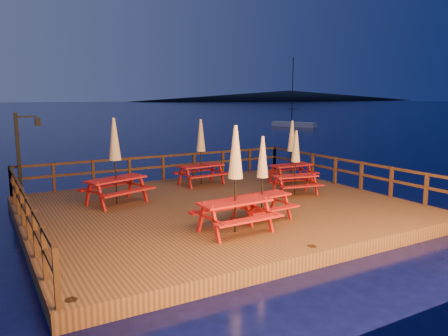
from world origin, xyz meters
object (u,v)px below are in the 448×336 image
at_px(sailboat, 294,124).
at_px(picnic_table_0, 201,151).
at_px(picnic_table_1, 292,151).
at_px(lamp_post, 23,147).
at_px(picnic_table_2, 235,178).

relative_size(sailboat, picnic_table_0, 3.35).
bearing_deg(sailboat, picnic_table_0, -156.15).
bearing_deg(picnic_table_0, picnic_table_1, -30.57).
bearing_deg(lamp_post, sailboat, 38.47).
bearing_deg(picnic_table_0, lamp_post, 164.19).
distance_m(sailboat, picnic_table_0, 39.51).
distance_m(picnic_table_1, picnic_table_2, 7.00).
relative_size(lamp_post, picnic_table_1, 1.16).
bearing_deg(picnic_table_2, picnic_table_1, 37.00).
distance_m(lamp_post, sailboat, 43.47).
relative_size(lamp_post, picnic_table_0, 1.13).
height_order(lamp_post, picnic_table_0, lamp_post).
height_order(lamp_post, picnic_table_1, lamp_post).
height_order(lamp_post, sailboat, sailboat).
xyz_separation_m(picnic_table_1, picnic_table_2, (-5.41, -4.45, 0.14)).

